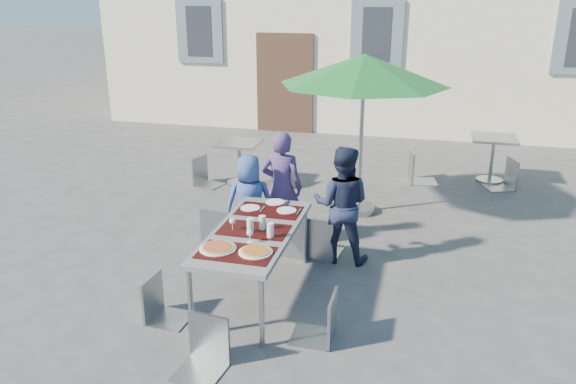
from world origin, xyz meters
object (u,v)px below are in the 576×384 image
(chair_3, at_px, (159,274))
(cafe_table_0, at_px, (239,156))
(patio_umbrella, at_px, (364,71))
(bg_chair_l_0, at_px, (203,154))
(bg_chair_r_0, at_px, (275,157))
(child_1, at_px, (282,188))
(dining_table, at_px, (254,235))
(bg_chair_l_1, at_px, (419,148))
(child_2, at_px, (342,204))
(cafe_table_1, at_px, (493,151))
(pizza_near_left, at_px, (218,248))
(child_0, at_px, (250,203))
(pizza_near_right, at_px, (255,251))
(chair_2, at_px, (320,211))
(chair_1, at_px, (292,208))
(chair_0, at_px, (221,202))
(bg_chair_r_1, at_px, (508,156))
(chair_4, at_px, (323,290))
(chair_5, at_px, (202,315))

(chair_3, relative_size, cafe_table_0, 1.16)
(patio_umbrella, xyz_separation_m, bg_chair_l_0, (-2.65, 0.59, -1.51))
(bg_chair_r_0, bearing_deg, child_1, -71.94)
(dining_table, xyz_separation_m, bg_chair_l_1, (1.51, 4.28, -0.11))
(child_1, distance_m, patio_umbrella, 1.99)
(child_2, distance_m, cafe_table_1, 4.07)
(cafe_table_1, bearing_deg, patio_umbrella, -135.33)
(pizza_near_left, bearing_deg, bg_chair_r_0, 98.02)
(cafe_table_1, relative_size, bg_chair_l_1, 0.78)
(pizza_near_left, bearing_deg, bg_chair_l_0, 114.53)
(child_0, xyz_separation_m, cafe_table_0, (-0.95, 2.35, -0.12))
(pizza_near_right, height_order, chair_2, chair_2)
(child_2, xyz_separation_m, bg_chair_l_0, (-2.64, 2.19, -0.18))
(bg_chair_r_0, bearing_deg, chair_1, -69.57)
(child_2, bearing_deg, chair_0, 3.29)
(chair_3, bearing_deg, bg_chair_l_1, 65.43)
(bg_chair_r_1, bearing_deg, bg_chair_r_0, -166.43)
(child_0, distance_m, cafe_table_0, 2.54)
(patio_umbrella, bearing_deg, bg_chair_r_0, 152.49)
(child_1, distance_m, chair_4, 2.23)
(chair_3, height_order, bg_chair_r_1, bg_chair_r_1)
(child_1, bearing_deg, chair_0, 34.08)
(chair_5, xyz_separation_m, bg_chair_r_0, (-0.70, 4.71, -0.00))
(chair_0, bearing_deg, child_2, 4.22)
(child_2, relative_size, bg_chair_l_1, 1.40)
(patio_umbrella, xyz_separation_m, bg_chair_l_1, (0.78, 1.61, -1.45))
(child_1, xyz_separation_m, patio_umbrella, (0.82, 1.26, 1.31))
(chair_2, xyz_separation_m, bg_chair_l_1, (1.03, 3.23, -0.01))
(chair_3, relative_size, bg_chair_l_1, 0.84)
(pizza_near_left, height_order, patio_umbrella, patio_umbrella)
(chair_3, relative_size, bg_chair_r_1, 0.90)
(bg_chair_r_0, relative_size, bg_chair_l_1, 0.87)
(pizza_near_right, relative_size, chair_4, 0.36)
(chair_0, relative_size, bg_chair_r_0, 1.22)
(bg_chair_r_1, bearing_deg, bg_chair_l_0, -167.57)
(bg_chair_r_0, bearing_deg, child_0, -81.70)
(pizza_near_right, bearing_deg, chair_3, -170.65)
(chair_4, height_order, bg_chair_r_1, bg_chair_r_1)
(pizza_near_right, bearing_deg, chair_5, -106.82)
(chair_1, height_order, bg_chair_r_1, chair_1)
(cafe_table_0, xyz_separation_m, cafe_table_1, (4.06, 1.19, 0.05))
(chair_1, xyz_separation_m, chair_3, (-0.89, -1.71, -0.12))
(chair_0, height_order, bg_chair_r_0, chair_0)
(pizza_near_right, relative_size, chair_1, 0.31)
(chair_1, bearing_deg, chair_3, -117.57)
(pizza_near_right, xyz_separation_m, chair_5, (-0.23, -0.76, -0.26))
(dining_table, relative_size, chair_1, 1.80)
(child_2, relative_size, cafe_table_0, 1.93)
(dining_table, bearing_deg, chair_3, -138.53)
(child_1, bearing_deg, pizza_near_right, 97.18)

